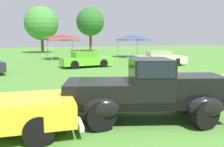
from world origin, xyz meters
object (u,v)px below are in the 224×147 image
(show_car_lime, at_px, (86,60))
(canopy_tent_center_field, at_px, (62,37))
(show_car_cream, at_px, (160,58))
(canopy_tent_right_field, at_px, (133,37))
(feature_pickup_truck, at_px, (147,89))

(show_car_lime, distance_m, canopy_tent_center_field, 8.11)
(show_car_cream, bearing_deg, canopy_tent_right_field, 76.61)
(canopy_tent_right_field, bearing_deg, show_car_lime, -138.03)
(feature_pickup_truck, height_order, canopy_tent_right_field, canopy_tent_right_field)
(canopy_tent_right_field, bearing_deg, show_car_cream, -103.39)
(show_car_lime, distance_m, show_car_cream, 6.31)
(feature_pickup_truck, relative_size, canopy_tent_right_field, 1.47)
(show_car_lime, relative_size, canopy_tent_center_field, 1.25)
(show_car_lime, xyz_separation_m, canopy_tent_center_field, (-0.20, 7.89, 1.82))
(feature_pickup_truck, bearing_deg, show_car_cream, 53.58)
(show_car_lime, distance_m, canopy_tent_right_field, 11.25)
(feature_pickup_truck, relative_size, canopy_tent_center_field, 1.42)
(feature_pickup_truck, distance_m, show_car_lime, 12.54)
(canopy_tent_right_field, bearing_deg, canopy_tent_center_field, 176.81)
(feature_pickup_truck, xyz_separation_m, canopy_tent_right_field, (10.28, 19.79, 1.56))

